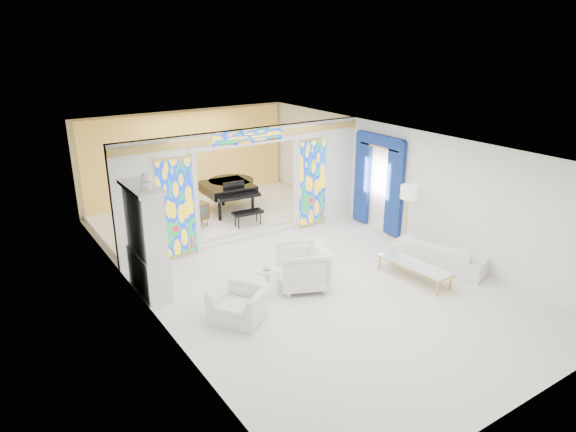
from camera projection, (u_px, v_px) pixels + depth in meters
floor at (290, 265)px, 12.33m from camera, size 12.00×12.00×0.00m
ceiling at (290, 142)px, 11.32m from camera, size 7.00×12.00×0.02m
wall_back at (187, 157)px, 16.54m from camera, size 7.00×0.02×3.00m
wall_front at (529, 322)px, 7.12m from camera, size 7.00×0.02×3.00m
wall_left at (141, 238)px, 10.01m from camera, size 0.02×12.00×3.00m
wall_right at (399, 183)px, 13.64m from camera, size 0.02×12.00×3.00m
partition_wall at (247, 180)px, 13.34m from camera, size 7.00×0.22×3.00m
stained_glass_left at (176, 208)px, 12.33m from camera, size 0.90×0.04×2.40m
stained_glass_right at (313, 183)px, 14.43m from camera, size 0.90×0.04×2.40m
stained_glass_transom at (248, 137)px, 12.87m from camera, size 2.00×0.04×0.34m
alcove_platform at (215, 214)px, 15.52m from camera, size 6.80×3.80×0.18m
gold_curtain_back at (188, 158)px, 16.45m from camera, size 6.70×0.10×2.90m
chandelier at (219, 133)px, 14.72m from camera, size 0.48×0.48×0.30m
blue_drapes at (378, 175)px, 14.12m from camera, size 0.14×1.85×2.65m
china_cabinet at (146, 241)px, 10.74m from camera, size 0.56×1.46×2.72m
armchair_left at (239, 304)px, 9.93m from camera, size 1.32×1.35×0.66m
armchair_right at (302, 267)px, 11.13m from camera, size 1.38×1.37×0.96m
sofa at (439, 254)px, 12.19m from camera, size 1.52×2.38×0.65m
side_table at (268, 279)px, 10.77m from camera, size 0.61×0.61×0.62m
vase at (267, 265)px, 10.66m from camera, size 0.19×0.19×0.19m
coffee_table at (414, 265)px, 11.51m from camera, size 0.69×1.79×0.39m
floor_lamp at (409, 195)px, 12.77m from camera, size 0.51×0.51×1.72m
grand_piano at (230, 187)px, 15.45m from camera, size 1.78×2.67×1.05m
tv_console at (197, 212)px, 14.18m from camera, size 0.63×0.48×0.67m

